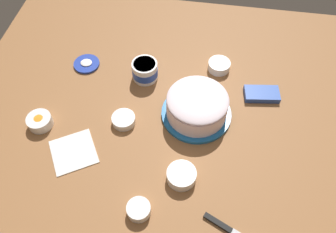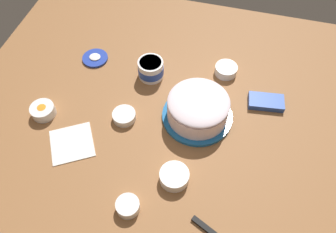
% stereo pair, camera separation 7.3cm
% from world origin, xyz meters
% --- Properties ---
extents(ground_plane, '(1.54, 1.54, 0.00)m').
position_xyz_m(ground_plane, '(0.00, 0.00, 0.00)').
color(ground_plane, '#936038').
extents(frosted_cake, '(0.27, 0.27, 0.11)m').
position_xyz_m(frosted_cake, '(-0.16, -0.08, 0.05)').
color(frosted_cake, '#1E6BB2').
rests_on(frosted_cake, ground_plane).
extents(frosting_tub, '(0.11, 0.11, 0.08)m').
position_xyz_m(frosting_tub, '(0.07, -0.24, 0.04)').
color(frosting_tub, white).
rests_on(frosting_tub, ground_plane).
extents(frosting_tub_lid, '(0.11, 0.11, 0.02)m').
position_xyz_m(frosting_tub_lid, '(0.34, -0.27, 0.01)').
color(frosting_tub_lid, '#233DAD').
rests_on(frosting_tub_lid, ground_plane).
extents(spreading_knife, '(0.22, 0.11, 0.01)m').
position_xyz_m(spreading_knife, '(-0.31, 0.35, 0.01)').
color(spreading_knife, silver).
rests_on(spreading_knife, ground_plane).
extents(sprinkle_bowl_green, '(0.08, 0.08, 0.04)m').
position_xyz_m(sprinkle_bowl_green, '(-0.02, 0.33, 0.02)').
color(sprinkle_bowl_green, white).
rests_on(sprinkle_bowl_green, ground_plane).
extents(sprinkle_bowl_rainbow, '(0.09, 0.09, 0.04)m').
position_xyz_m(sprinkle_bowl_rainbow, '(-0.22, -0.33, 0.02)').
color(sprinkle_bowl_rainbow, white).
rests_on(sprinkle_bowl_rainbow, ground_plane).
extents(sprinkle_bowl_blue, '(0.10, 0.10, 0.04)m').
position_xyz_m(sprinkle_bowl_blue, '(-0.13, 0.19, 0.02)').
color(sprinkle_bowl_blue, white).
rests_on(sprinkle_bowl_blue, ground_plane).
extents(sprinkle_bowl_orange, '(0.09, 0.09, 0.04)m').
position_xyz_m(sprinkle_bowl_orange, '(0.41, 0.06, 0.02)').
color(sprinkle_bowl_orange, white).
rests_on(sprinkle_bowl_orange, ground_plane).
extents(sprinkle_bowl_yellow, '(0.09, 0.09, 0.03)m').
position_xyz_m(sprinkle_bowl_yellow, '(0.11, 0.00, 0.02)').
color(sprinkle_bowl_yellow, white).
rests_on(sprinkle_bowl_yellow, ground_plane).
extents(candy_box_lower, '(0.14, 0.09, 0.02)m').
position_xyz_m(candy_box_lower, '(-0.40, -0.21, 0.01)').
color(candy_box_lower, '#2D51B2').
rests_on(candy_box_lower, ground_plane).
extents(paper_napkin, '(0.21, 0.21, 0.01)m').
position_xyz_m(paper_napkin, '(0.26, 0.15, 0.00)').
color(paper_napkin, white).
rests_on(paper_napkin, ground_plane).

